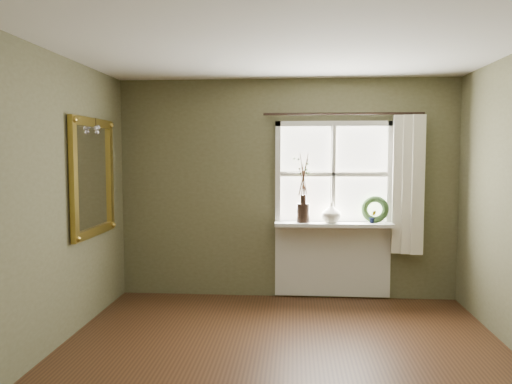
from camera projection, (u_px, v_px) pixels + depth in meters
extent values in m
plane|color=#392111|center=(281.00, 380.00, 3.80)|extent=(4.50, 4.50, 0.00)
plane|color=silver|center=(282.00, 32.00, 3.60)|extent=(4.50, 4.50, 0.00)
cube|color=brown|center=(286.00, 189.00, 5.99)|extent=(4.00, 0.10, 2.60)
cube|color=brown|center=(17.00, 208.00, 3.85)|extent=(0.10, 4.50, 2.60)
cube|color=brown|center=(262.00, 302.00, 1.41)|extent=(4.00, 0.10, 2.60)
cube|color=silver|center=(333.00, 224.00, 5.90)|extent=(1.36, 0.06, 0.06)
cube|color=silver|center=(334.00, 124.00, 5.81)|extent=(1.36, 0.06, 0.06)
cube|color=silver|center=(278.00, 174.00, 5.90)|extent=(0.06, 0.06, 1.24)
cube|color=silver|center=(390.00, 174.00, 5.80)|extent=(0.06, 0.06, 1.24)
cube|color=silver|center=(333.00, 174.00, 5.85)|extent=(1.24, 0.05, 0.04)
cube|color=silver|center=(333.00, 174.00, 5.85)|extent=(0.04, 0.05, 1.12)
cube|color=white|center=(306.00, 149.00, 5.88)|extent=(0.59, 0.01, 0.53)
cube|color=white|center=(361.00, 149.00, 5.83)|extent=(0.59, 0.01, 0.53)
cube|color=white|center=(305.00, 199.00, 5.92)|extent=(0.59, 0.01, 0.53)
cube|color=white|center=(361.00, 199.00, 5.87)|extent=(0.59, 0.01, 0.53)
cube|color=silver|center=(333.00, 224.00, 5.80)|extent=(1.36, 0.26, 0.04)
cube|color=silver|center=(332.00, 260.00, 5.94)|extent=(1.36, 0.04, 0.88)
cylinder|color=black|center=(303.00, 213.00, 5.81)|extent=(0.20, 0.20, 0.22)
imported|color=beige|center=(331.00, 213.00, 5.79)|extent=(0.27, 0.27, 0.23)
torus|color=#243C1A|center=(375.00, 212.00, 5.79)|extent=(0.35, 0.24, 0.33)
imported|color=#243C1A|center=(299.00, 215.00, 5.82)|extent=(0.11, 0.09, 0.18)
imported|color=#243C1A|center=(373.00, 217.00, 5.75)|extent=(0.09, 0.08, 0.15)
cube|color=silver|center=(408.00, 185.00, 5.71)|extent=(0.36, 0.12, 1.59)
cylinder|color=black|center=(343.00, 114.00, 5.74)|extent=(1.84, 0.03, 0.03)
cube|color=white|center=(92.00, 177.00, 5.10)|extent=(0.02, 0.83, 1.03)
cube|color=olive|center=(92.00, 122.00, 5.06)|extent=(0.05, 1.01, 0.09)
cube|color=olive|center=(95.00, 231.00, 5.14)|extent=(0.05, 1.01, 0.09)
cube|color=olive|center=(74.00, 180.00, 4.64)|extent=(0.05, 0.09, 1.03)
cube|color=olive|center=(110.00, 175.00, 5.56)|extent=(0.05, 0.09, 1.03)
sphere|color=silver|center=(96.00, 128.00, 5.03)|extent=(0.04, 0.04, 0.04)
sphere|color=silver|center=(97.00, 132.00, 5.06)|extent=(0.04, 0.04, 0.04)
sphere|color=silver|center=(98.00, 127.00, 5.09)|extent=(0.04, 0.04, 0.04)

